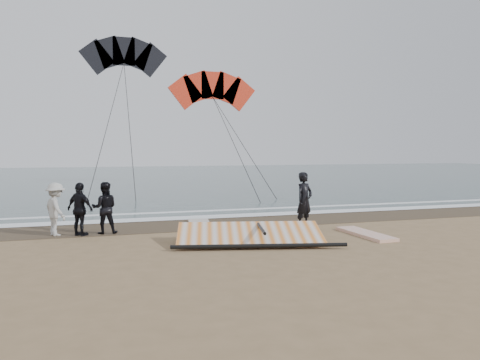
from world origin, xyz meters
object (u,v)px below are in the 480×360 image
object	(u,v)px
man_main	(304,200)
board_white	(365,234)
board_cream	(200,226)
sail_rig	(246,236)

from	to	relation	value
man_main	board_white	size ratio (longest dim) A/B	0.79
board_white	man_main	bearing A→B (deg)	123.26
man_main	board_cream	distance (m)	3.54
board_cream	sail_rig	bearing A→B (deg)	-68.25
man_main	sail_rig	xyz separation A→B (m)	(-2.59, -1.80, -0.72)
board_cream	sail_rig	xyz separation A→B (m)	(0.65, -2.93, 0.14)
board_white	board_cream	bearing A→B (deg)	145.50
board_cream	board_white	bearing A→B (deg)	-23.49
board_white	sail_rig	world-z (taller)	sail_rig
board_white	sail_rig	distance (m)	3.80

